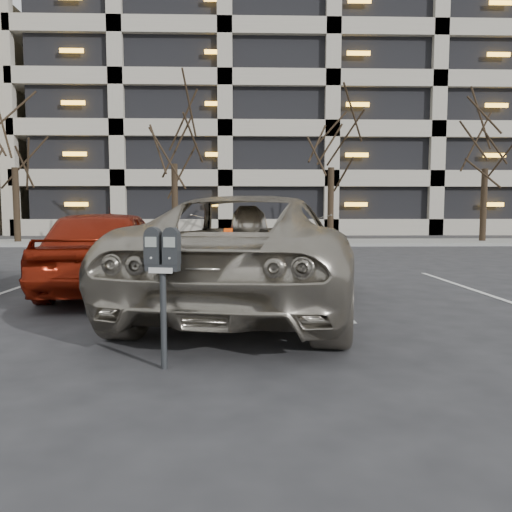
% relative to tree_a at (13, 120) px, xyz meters
% --- Properties ---
extents(ground, '(140.00, 140.00, 0.00)m').
position_rel_tree_a_xyz_m(ground, '(10.00, -16.00, -5.43)').
color(ground, '#28282B').
rests_on(ground, ground).
extents(sidewalk, '(80.00, 4.00, 0.12)m').
position_rel_tree_a_xyz_m(sidewalk, '(10.00, 0.00, -5.37)').
color(sidewalk, gray).
rests_on(sidewalk, ground).
extents(stall_lines, '(16.90, 5.20, 0.00)m').
position_rel_tree_a_xyz_m(stall_lines, '(8.60, -13.70, -5.42)').
color(stall_lines, silver).
rests_on(stall_lines, ground).
extents(parking_garage, '(52.00, 20.00, 19.00)m').
position_rel_tree_a_xyz_m(parking_garage, '(22.00, 17.84, 3.84)').
color(parking_garage, black).
rests_on(parking_garage, ground).
extents(tree_a, '(3.31, 3.31, 7.51)m').
position_rel_tree_a_xyz_m(tree_a, '(0.00, 0.00, 0.00)').
color(tree_a, black).
rests_on(tree_a, ground).
extents(tree_b, '(3.48, 3.48, 7.91)m').
position_rel_tree_a_xyz_m(tree_b, '(7.00, 0.00, 0.29)').
color(tree_b, black).
rests_on(tree_b, ground).
extents(tree_c, '(3.34, 3.34, 7.59)m').
position_rel_tree_a_xyz_m(tree_c, '(14.00, 0.00, 0.06)').
color(tree_c, black).
rests_on(tree_c, ground).
extents(tree_d, '(3.30, 3.30, 7.50)m').
position_rel_tree_a_xyz_m(tree_d, '(21.00, 0.00, -0.01)').
color(tree_d, black).
rests_on(tree_d, ground).
extents(parking_meter, '(0.34, 0.18, 1.25)m').
position_rel_tree_a_xyz_m(parking_meter, '(9.29, -18.06, -4.47)').
color(parking_meter, black).
rests_on(parking_meter, ground).
extents(suv_silver, '(3.79, 6.30, 1.64)m').
position_rel_tree_a_xyz_m(suv_silver, '(10.19, -15.18, -4.61)').
color(suv_silver, '#ABA292').
rests_on(suv_silver, ground).
extents(car_red, '(2.02, 4.49, 1.50)m').
position_rel_tree_a_xyz_m(car_red, '(7.64, -13.62, -4.68)').
color(car_red, maroon).
rests_on(car_red, ground).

